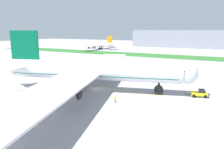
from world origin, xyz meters
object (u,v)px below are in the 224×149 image
ground_crew_wingwalker_port (115,99)px  parked_airliner_far_left (99,45)px  pushback_tug (200,93)px  service_truck_baggage_loader (95,58)px  airliner_foreground (89,71)px

ground_crew_wingwalker_port → parked_airliner_far_left: bearing=122.8°
pushback_tug → ground_crew_wingwalker_port: 23.90m
pushback_tug → service_truck_baggage_loader: bearing=143.6°
airliner_foreground → parked_airliner_far_left: (-73.97, 127.24, -1.88)m
pushback_tug → ground_crew_wingwalker_port: bearing=-139.7°
service_truck_baggage_loader → parked_airliner_far_left: (-40.08, 70.74, 2.59)m
ground_crew_wingwalker_port → parked_airliner_far_left: parked_airliner_far_left is taller
airliner_foreground → service_truck_baggage_loader: bearing=121.0°
pushback_tug → service_truck_baggage_loader: size_ratio=1.12×
airliner_foreground → ground_crew_wingwalker_port: size_ratio=59.69×
pushback_tug → ground_crew_wingwalker_port: pushback_tug is taller
parked_airliner_far_left → pushback_tug: bearing=-48.5°
pushback_tug → ground_crew_wingwalker_port: (-18.24, -15.45, 0.00)m
airliner_foreground → pushback_tug: 32.23m
airliner_foreground → service_truck_baggage_loader: 66.04m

